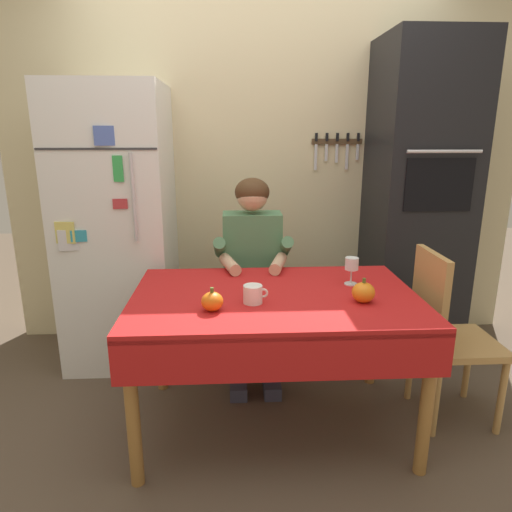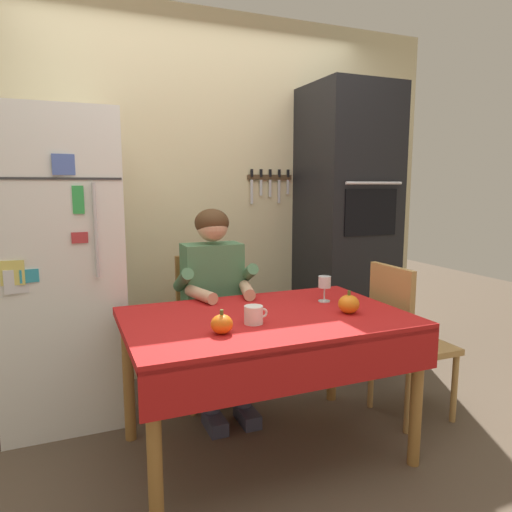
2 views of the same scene
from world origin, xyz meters
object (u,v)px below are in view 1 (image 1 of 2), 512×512
object	(u,v)px
wine_glass	(352,265)
chair_behind_person	(251,287)
wall_oven	(417,202)
pumpkin_large	(212,301)
refrigerator	(119,228)
seated_person	(253,262)
coffee_mug	(253,294)
dining_table	(275,311)
chair_right_side	(445,330)
pumpkin_medium	(363,292)

from	to	relation	value
wine_glass	chair_behind_person	bearing A→B (deg)	127.26
wall_oven	pumpkin_large	xyz separation A→B (m)	(-1.35, -1.10, -0.27)
refrigerator	wall_oven	xyz separation A→B (m)	(2.00, 0.04, 0.15)
seated_person	pumpkin_large	xyz separation A→B (m)	(-0.22, -0.78, 0.05)
chair_behind_person	seated_person	world-z (taller)	seated_person
seated_person	coffee_mug	xyz separation A→B (m)	(-0.03, -0.70, 0.05)
chair_behind_person	wall_oven	bearing A→B (deg)	6.56
wall_oven	pumpkin_large	world-z (taller)	wall_oven
seated_person	coffee_mug	distance (m)	0.70
chair_behind_person	coffee_mug	bearing A→B (deg)	-91.96
wall_oven	chair_behind_person	distance (m)	1.26
chair_behind_person	refrigerator	bearing A→B (deg)	174.06
dining_table	wine_glass	xyz separation A→B (m)	(0.41, 0.15, 0.19)
refrigerator	wine_glass	size ratio (longest dim) A/B	12.41
chair_right_side	chair_behind_person	bearing A→B (deg)	143.13
pumpkin_large	pumpkin_medium	xyz separation A→B (m)	(0.70, 0.07, 0.00)
coffee_mug	pumpkin_medium	distance (m)	0.52
coffee_mug	chair_behind_person	bearing A→B (deg)	88.04
seated_person	wine_glass	size ratio (longest dim) A/B	8.58
refrigerator	seated_person	distance (m)	0.93
chair_behind_person	wine_glass	xyz separation A→B (m)	(0.49, -0.65, 0.33)
dining_table	seated_person	distance (m)	0.61
wine_glass	pumpkin_large	world-z (taller)	wine_glass
seated_person	pumpkin_medium	distance (m)	0.86
refrigerator	chair_right_side	world-z (taller)	refrigerator
coffee_mug	wine_glass	size ratio (longest dim) A/B	0.80
wine_glass	pumpkin_medium	size ratio (longest dim) A/B	1.24
chair_behind_person	chair_right_side	world-z (taller)	same
dining_table	coffee_mug	bearing A→B (deg)	-140.33
chair_right_side	pumpkin_large	xyz separation A→B (m)	(-1.20, -0.23, 0.27)
pumpkin_large	pumpkin_medium	distance (m)	0.70
chair_right_side	wine_glass	bearing A→B (deg)	169.63
refrigerator	seated_person	size ratio (longest dim) A/B	1.45
wall_oven	pumpkin_large	bearing A→B (deg)	-140.80
wall_oven	seated_person	size ratio (longest dim) A/B	1.69
wall_oven	seated_person	bearing A→B (deg)	-164.26
chair_behind_person	pumpkin_medium	xyz separation A→B (m)	(0.48, -0.90, 0.28)
wall_oven	chair_behind_person	world-z (taller)	wall_oven
wall_oven	coffee_mug	bearing A→B (deg)	-138.84
wine_glass	pumpkin_medium	world-z (taller)	wine_glass
dining_table	chair_behind_person	bearing A→B (deg)	95.87
seated_person	wall_oven	bearing A→B (deg)	15.74
dining_table	chair_right_side	world-z (taller)	chair_right_side
wall_oven	pumpkin_medium	bearing A→B (deg)	-122.09
refrigerator	coffee_mug	xyz separation A→B (m)	(0.84, -0.98, -0.12)
seated_person	pumpkin_large	bearing A→B (deg)	-105.52
coffee_mug	pumpkin_large	bearing A→B (deg)	-155.72
pumpkin_medium	seated_person	bearing A→B (deg)	124.20
chair_right_side	wine_glass	world-z (taller)	chair_right_side
refrigerator	wine_glass	distance (m)	1.55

